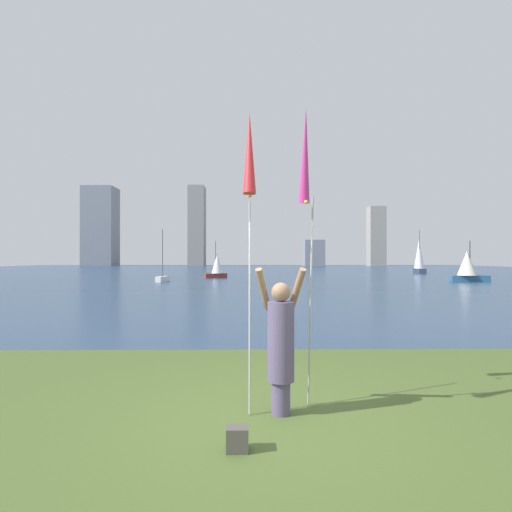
# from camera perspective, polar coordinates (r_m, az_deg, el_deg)

# --- Properties ---
(ground) EXTENTS (120.00, 138.00, 0.12)m
(ground) POSITION_cam_1_polar(r_m,az_deg,el_deg) (56.39, -0.49, -2.37)
(ground) COLOR #475B28
(person) EXTENTS (0.69, 0.51, 1.89)m
(person) POSITION_cam_1_polar(r_m,az_deg,el_deg) (5.71, 3.28, -11.20)
(person) COLOR #594C72
(person) RESTS_ON ground
(kite_flag_left) EXTENTS (0.16, 0.75, 3.82)m
(kite_flag_left) POSITION_cam_1_polar(r_m,az_deg,el_deg) (5.47, -0.86, 12.24)
(kite_flag_left) COLOR #B2B2B7
(kite_flag_left) RESTS_ON ground
(kite_flag_right) EXTENTS (0.16, 0.97, 4.17)m
(kite_flag_right) POSITION_cam_1_polar(r_m,az_deg,el_deg) (6.46, 6.49, 12.16)
(kite_flag_right) COLOR #B2B2B7
(kite_flag_right) RESTS_ON ground
(bag) EXTENTS (0.23, 0.19, 0.25)m
(bag) POSITION_cam_1_polar(r_m,az_deg,el_deg) (4.91, -2.46, -22.85)
(bag) COLOR #4C4742
(bag) RESTS_ON ground
(sailboat_0) EXTENTS (1.30, 2.53, 5.61)m
(sailboat_0) POSITION_cam_1_polar(r_m,az_deg,el_deg) (60.37, 20.62, -0.11)
(sailboat_0) COLOR #333D51
(sailboat_0) RESTS_ON ground
(sailboat_1) EXTENTS (2.36, 1.58, 3.74)m
(sailboat_1) POSITION_cam_1_polar(r_m,az_deg,el_deg) (44.31, -5.16, -1.29)
(sailboat_1) COLOR maroon
(sailboat_1) RESTS_ON ground
(sailboat_4) EXTENTS (0.91, 1.87, 4.43)m
(sailboat_4) POSITION_cam_1_polar(r_m,az_deg,el_deg) (37.54, -12.17, -2.87)
(sailboat_4) COLOR white
(sailboat_4) RESTS_ON ground
(sailboat_5) EXTENTS (3.23, 1.70, 3.48)m
(sailboat_5) POSITION_cam_1_polar(r_m,az_deg,el_deg) (41.30, 26.01, -1.16)
(sailboat_5) COLOR #2D6084
(sailboat_5) RESTS_ON ground
(skyline_tower_0) EXTENTS (7.86, 7.46, 20.37)m
(skyline_tower_0) POSITION_cam_1_polar(r_m,az_deg,el_deg) (120.09, -19.73, 3.65)
(skyline_tower_0) COLOR gray
(skyline_tower_0) RESTS_ON ground
(skyline_tower_1) EXTENTS (3.98, 6.34, 20.19)m
(skyline_tower_1) POSITION_cam_1_polar(r_m,az_deg,el_deg) (111.74, -7.74, 3.89)
(skyline_tower_1) COLOR gray
(skyline_tower_1) RESTS_ON ground
(skyline_tower_2) EXTENTS (5.03, 5.68, 6.57)m
(skyline_tower_2) POSITION_cam_1_polar(r_m,az_deg,el_deg) (111.57, 7.57, 0.39)
(skyline_tower_2) COLOR gray
(skyline_tower_2) RESTS_ON ground
(skyline_tower_3) EXTENTS (4.10, 4.20, 15.28)m
(skyline_tower_3) POSITION_cam_1_polar(r_m,az_deg,el_deg) (116.69, 15.49, 2.51)
(skyline_tower_3) COLOR gray
(skyline_tower_3) RESTS_ON ground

